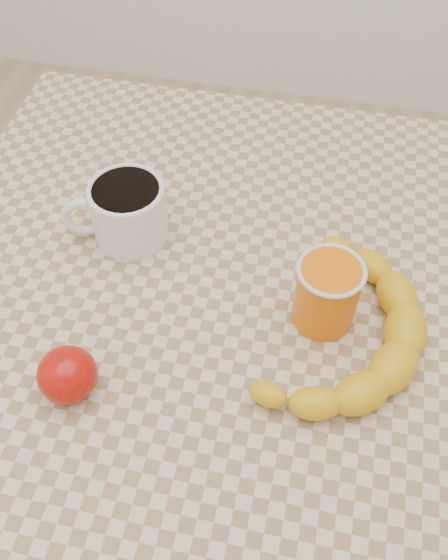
% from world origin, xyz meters
% --- Properties ---
extents(ground, '(3.00, 3.00, 0.00)m').
position_xyz_m(ground, '(0.00, 0.00, 0.00)').
color(ground, tan).
rests_on(ground, ground).
extents(table, '(0.80, 0.80, 0.75)m').
position_xyz_m(table, '(0.00, 0.00, 0.66)').
color(table, '#CDB591').
rests_on(table, ground).
extents(coffee_mug, '(0.15, 0.12, 0.08)m').
position_xyz_m(coffee_mug, '(-0.14, 0.07, 0.80)').
color(coffee_mug, white).
rests_on(coffee_mug, table).
extents(orange_juice_glass, '(0.08, 0.08, 0.09)m').
position_xyz_m(orange_juice_glass, '(0.12, -0.02, 0.80)').
color(orange_juice_glass, orange).
rests_on(orange_juice_glass, table).
extents(apple, '(0.08, 0.08, 0.06)m').
position_xyz_m(apple, '(-0.14, -0.17, 0.78)').
color(apple, '#9E0605').
rests_on(apple, table).
extents(banana, '(0.43, 0.46, 0.05)m').
position_xyz_m(banana, '(0.15, -0.05, 0.77)').
color(banana, gold).
rests_on(banana, table).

